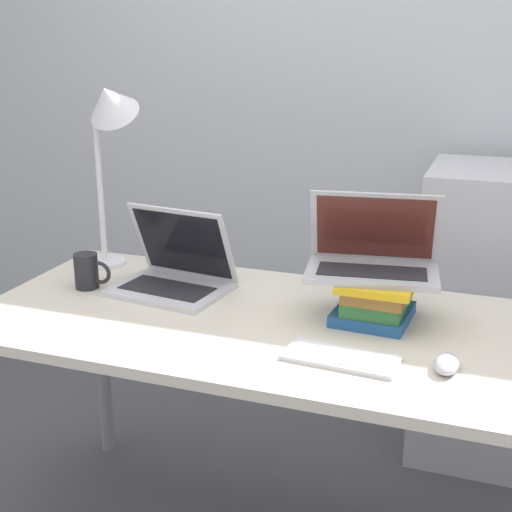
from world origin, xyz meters
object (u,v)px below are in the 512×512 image
Objects in this scene: mouse at (447,364)px; desk_lamp at (108,124)px; laptop_on_books at (373,257)px; mini_fridge at (489,316)px; wireless_keyboard at (341,358)px; mug at (88,271)px; book_stack at (377,298)px; laptop_left at (174,274)px.

mouse is 0.16× the size of desk_lamp.
laptop_on_books is at bearing 130.85° from mouse.
desk_lamp is (-0.87, 0.12, 0.31)m from laptop_on_books.
wireless_keyboard is at bearing -107.52° from mini_fridge.
mouse is (0.23, -0.27, -0.15)m from laptop_on_books.
mouse reaches higher than wireless_keyboard.
desk_lamp is (-0.01, 0.19, 0.43)m from mug.
desk_lamp is at bearing 171.17° from book_stack.
laptop_on_books is 0.93m from desk_lamp.
laptop_left is at bearing 152.70° from wireless_keyboard.
laptop_on_books reaches higher than book_stack.
wireless_keyboard is at bearing -96.37° from book_stack.
mouse is at bearing -49.48° from book_stack.
laptop_on_books reaches higher than mouse.
book_stack is 0.87× the size of wireless_keyboard.
mouse is 0.86× the size of mug.
mug is (-1.10, 0.20, 0.04)m from mouse.
desk_lamp is at bearing 157.78° from laptop_left.
book_stack is 1.00m from desk_lamp.
wireless_keyboard is at bearing -25.78° from desk_lamp.
book_stack is at bearing -111.44° from mini_fridge.
desk_lamp is at bearing 92.76° from mug.
wireless_keyboard is 2.70× the size of mouse.
laptop_left is 0.63m from book_stack.
wireless_keyboard is 0.26× the size of mini_fridge.
laptop_left is at bearing -22.22° from desk_lamp.
laptop_on_books is at bearing -7.70° from desk_lamp.
mini_fridge is (1.18, 0.60, -0.71)m from desk_lamp.
laptop_on_books is at bearing 88.01° from wireless_keyboard.
desk_lamp is at bearing 154.22° from wireless_keyboard.
wireless_keyboard is at bearing -15.03° from mug.
mug is at bearing -162.89° from laptop_left.
mouse is (0.21, -0.25, -0.05)m from book_stack.
wireless_keyboard is 1.07m from desk_lamp.
mug is at bearing -87.24° from desk_lamp.
laptop_left is 1.49× the size of book_stack.
mouse is 1.12m from mug.
laptop_left is 0.27m from mug.
book_stack is at bearing 83.63° from wireless_keyboard.
book_stack is at bearing -2.78° from laptop_left.
laptop_left is 1.29× the size of wireless_keyboard.
mouse is at bearing -94.40° from mini_fridge.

